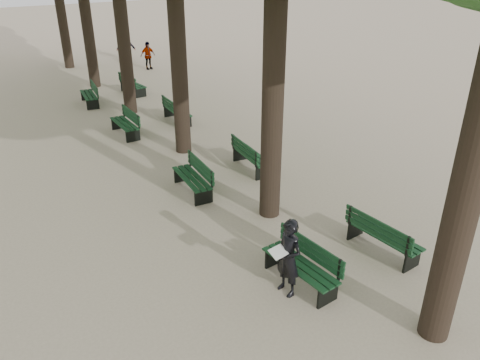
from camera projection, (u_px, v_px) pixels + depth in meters
ground at (296, 299)px, 9.14m from camera, size 120.00×120.00×0.00m
bench_left_0 at (300, 272)px, 9.47m from camera, size 0.70×1.84×0.92m
bench_left_1 at (192, 183)px, 13.08m from camera, size 0.73×1.84×0.92m
bench_left_2 at (125, 128)px, 17.17m from camera, size 0.58×1.80×0.92m
bench_left_3 at (90, 99)px, 20.58m from camera, size 0.79×1.86×0.92m
bench_right_0 at (383, 242)px, 10.46m from camera, size 0.68×1.83×0.92m
bench_right_1 at (252, 161)px, 14.48m from camera, size 0.77×1.85×0.92m
bench_right_2 at (177, 115)px, 18.51m from camera, size 0.67×1.83×0.92m
bench_right_3 at (133, 88)px, 22.18m from camera, size 0.75×1.85×0.92m
man_with_map at (288, 258)px, 8.98m from camera, size 0.63×0.69×1.64m
pedestrian_b at (126, 45)px, 28.82m from camera, size 1.19×0.71×1.76m
pedestrian_c at (148, 56)px, 26.55m from camera, size 0.94×0.43×1.54m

